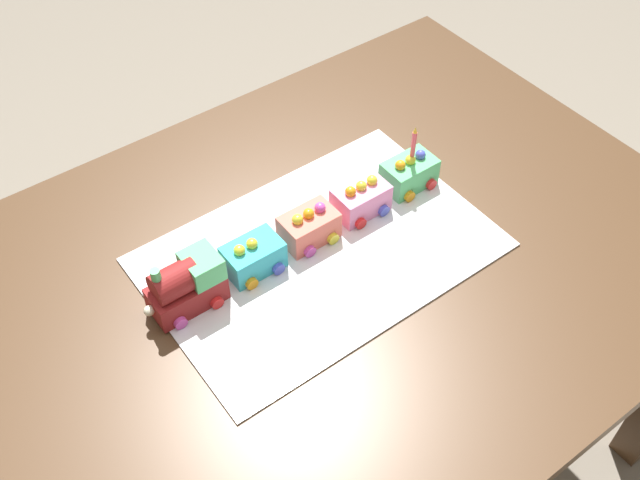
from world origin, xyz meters
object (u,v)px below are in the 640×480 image
at_px(cake_car_caboose_coral, 309,227).
at_px(birthday_candle, 414,142).
at_px(cake_car_hopper_bubblegum, 361,199).
at_px(cake_locomotive, 186,285).
at_px(cake_car_gondola_mint_green, 409,173).
at_px(cake_car_tanker_turquoise, 253,257).
at_px(dining_table, 321,305).

xyz_separation_m(cake_car_caboose_coral, birthday_candle, (0.24, -0.00, 0.07)).
bearing_deg(cake_car_hopper_bubblegum, birthday_candle, -0.00).
height_order(cake_locomotive, cake_car_gondola_mint_green, cake_locomotive).
distance_m(cake_car_tanker_turquoise, cake_car_gondola_mint_green, 0.35).
relative_size(cake_car_caboose_coral, birthday_candle, 1.50).
xyz_separation_m(dining_table, birthday_candle, (0.26, 0.07, 0.22)).
relative_size(cake_car_hopper_bubblegum, cake_car_gondola_mint_green, 1.00).
distance_m(cake_locomotive, cake_car_tanker_turquoise, 0.13).
xyz_separation_m(cake_car_caboose_coral, cake_car_hopper_bubblegum, (0.12, 0.00, 0.00)).
bearing_deg(cake_car_caboose_coral, dining_table, -109.24).
xyz_separation_m(cake_locomotive, cake_car_tanker_turquoise, (0.13, 0.00, -0.02)).
xyz_separation_m(cake_car_hopper_bubblegum, birthday_candle, (0.12, -0.00, 0.07)).
distance_m(cake_car_tanker_turquoise, cake_car_hopper_bubblegum, 0.24).
height_order(cake_car_tanker_turquoise, cake_car_hopper_bubblegum, same).
xyz_separation_m(dining_table, cake_car_gondola_mint_green, (0.26, 0.07, 0.14)).
relative_size(cake_car_tanker_turquoise, birthday_candle, 1.50).
bearing_deg(cake_car_hopper_bubblegum, dining_table, -154.43).
height_order(dining_table, cake_locomotive, cake_locomotive).
xyz_separation_m(dining_table, cake_car_caboose_coral, (0.02, 0.07, 0.14)).
xyz_separation_m(dining_table, cake_car_hopper_bubblegum, (0.14, 0.07, 0.14)).
height_order(cake_car_tanker_turquoise, cake_car_gondola_mint_green, same).
bearing_deg(dining_table, cake_car_gondola_mint_green, 14.63).
bearing_deg(cake_locomotive, cake_car_tanker_turquoise, 0.00).
bearing_deg(cake_car_hopper_bubblegum, cake_car_gondola_mint_green, 0.00).
relative_size(cake_car_gondola_mint_green, birthday_candle, 1.50).
bearing_deg(cake_car_gondola_mint_green, birthday_candle, -0.00).
height_order(dining_table, cake_car_gondola_mint_green, cake_car_gondola_mint_green).
bearing_deg(birthday_candle, cake_locomotive, -180.00).
distance_m(cake_locomotive, cake_car_hopper_bubblegum, 0.37).
relative_size(cake_locomotive, cake_car_gondola_mint_green, 1.40).
bearing_deg(cake_car_caboose_coral, birthday_candle, -0.00).
relative_size(dining_table, cake_car_hopper_bubblegum, 14.00).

